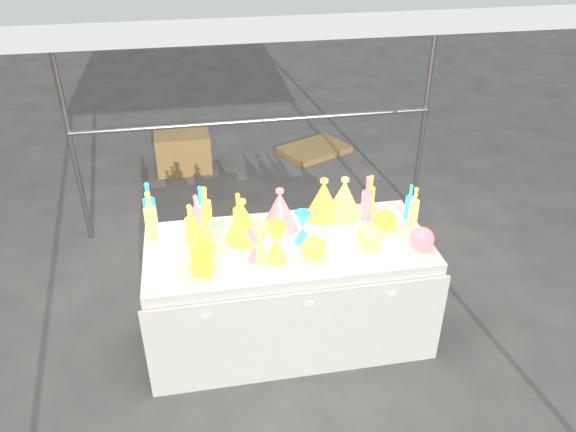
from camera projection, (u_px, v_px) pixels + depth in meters
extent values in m
plane|color=slate|center=(288.00, 332.00, 3.94)|extent=(80.00, 80.00, 0.00)
cylinder|color=gray|center=(64.00, 108.00, 4.35)|extent=(0.04, 0.04, 2.40)
cylinder|color=gray|center=(428.00, 86.00, 4.81)|extent=(0.04, 0.04, 2.40)
cylinder|color=gray|center=(256.00, 121.00, 4.66)|extent=(3.00, 0.04, 0.04)
cube|color=silver|center=(288.00, 290.00, 3.75)|extent=(1.80, 0.80, 0.75)
cube|color=silver|center=(300.00, 337.00, 3.42)|extent=(1.84, 0.02, 0.68)
cube|color=white|center=(206.00, 316.00, 3.19)|extent=(0.06, 0.00, 0.03)
cube|color=white|center=(310.00, 304.00, 3.28)|extent=(0.06, 0.00, 0.03)
cube|color=white|center=(391.00, 294.00, 3.35)|extent=(0.06, 0.00, 0.03)
cube|color=#A9814C|center=(183.00, 151.00, 6.04)|extent=(0.59, 0.43, 0.42)
cube|color=#A9814C|center=(314.00, 150.00, 6.50)|extent=(0.89, 0.79, 0.06)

